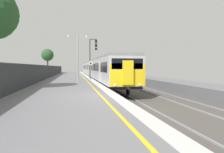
{
  "coord_description": "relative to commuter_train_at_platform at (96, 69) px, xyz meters",
  "views": [
    {
      "loc": [
        -1.81,
        -10.75,
        1.58
      ],
      "look_at": [
        1.34,
        5.18,
        0.79
      ],
      "focal_mm": 31.14,
      "sensor_mm": 36.0,
      "label": 1
    }
  ],
  "objects": [
    {
      "name": "platform_back_fence",
      "position": [
        -7.55,
        -23.53,
        -0.32
      ],
      "size": [
        0.07,
        99.0,
        1.82
      ],
      "color": "#282B2D",
      "rests_on": "ground"
    },
    {
      "name": "speed_limit_sign",
      "position": [
        -1.85,
        -10.2,
        0.25
      ],
      "size": [
        0.59,
        0.08,
        2.36
      ],
      "color": "#59595B",
      "rests_on": "ground"
    },
    {
      "name": "signal_gantry",
      "position": [
        -1.49,
        -7.87,
        2.08
      ],
      "size": [
        1.1,
        0.24,
        5.39
      ],
      "color": "#47474C",
      "rests_on": "ground"
    },
    {
      "name": "commuter_train_at_platform",
      "position": [
        0.0,
        0.0,
        0.0
      ],
      "size": [
        2.83,
        41.36,
        3.81
      ],
      "color": "#B7B7BC",
      "rests_on": "ground"
    },
    {
      "name": "ground",
      "position": [
        0.54,
        -23.53,
        -1.88
      ],
      "size": [
        17.4,
        110.0,
        1.21
      ],
      "color": "slate"
    },
    {
      "name": "platform_lamp_mid",
      "position": [
        -3.48,
        -14.35,
        1.64
      ],
      "size": [
        2.0,
        0.2,
        4.83
      ],
      "color": "#93999E",
      "rests_on": "ground"
    },
    {
      "name": "background_tree_centre",
      "position": [
        -9.93,
        13.93,
        3.07
      ],
      "size": [
        2.85,
        2.85,
        5.87
      ],
      "color": "#473323",
      "rests_on": "ground"
    }
  ]
}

